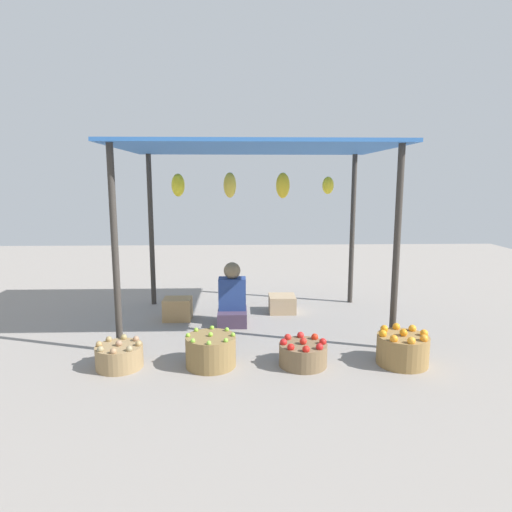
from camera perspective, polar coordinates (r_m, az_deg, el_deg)
ground_plane at (r=5.72m, az=-0.18°, el=-8.52°), size 14.00×14.00×0.00m
market_stall_structure at (r=5.45m, az=-0.33°, el=11.92°), size 3.19×2.16×2.19m
vendor_person at (r=5.63m, az=-3.05°, el=-5.68°), size 0.36×0.44×0.78m
basket_potatoes at (r=4.59m, az=-17.08°, el=-12.12°), size 0.45×0.45×0.27m
basket_limes at (r=4.44m, az=-5.81°, el=-11.98°), size 0.49×0.49×0.34m
basket_red_tomatoes at (r=4.46m, az=6.03°, el=-12.34°), size 0.47×0.47×0.28m
basket_oranges at (r=4.68m, az=18.24°, el=-11.23°), size 0.50×0.50×0.36m
wooden_crate_near_vendor at (r=6.15m, az=3.37°, el=-6.12°), size 0.36×0.36×0.23m
wooden_crate_stacked_rear at (r=5.89m, az=-9.99°, el=-6.69°), size 0.36×0.29×0.28m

